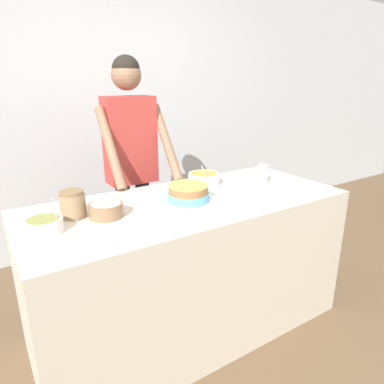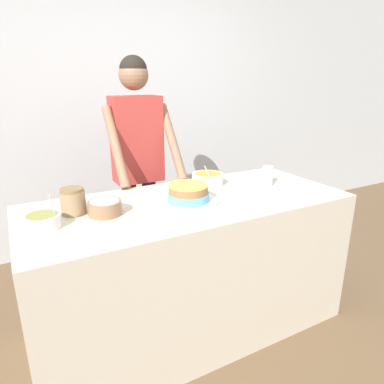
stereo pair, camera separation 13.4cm
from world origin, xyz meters
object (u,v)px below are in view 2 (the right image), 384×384
Objects in this scene: stoneware_jar at (73,201)px; drinking_glass at (267,176)px; cake at (188,194)px; ceramic_plate at (247,195)px; frosting_bowl_orange at (208,179)px; person_baker at (138,150)px; frosting_bowl_white at (105,207)px; frosting_bowl_olive at (43,221)px.

drinking_glass is at bearing -4.05° from stoneware_jar.
cake reaches higher than ceramic_plate.
ceramic_plate is at bearing -11.28° from stoneware_jar.
stoneware_jar reaches higher than drinking_glass.
frosting_bowl_orange is at bearing 7.00° from stoneware_jar.
drinking_glass is at bearing -46.33° from person_baker.
frosting_bowl_white is 1.30× the size of drinking_glass.
drinking_glass is at bearing 3.78° from cake.
drinking_glass is at bearing 23.78° from ceramic_plate.
frosting_bowl_white is 1.10m from drinking_glass.
drinking_glass is (0.66, -0.69, -0.12)m from person_baker.
drinking_glass is at bearing 1.40° from frosting_bowl_olive.
person_baker is at bearing 133.67° from drinking_glass.
drinking_glass is (0.35, -0.20, 0.02)m from frosting_bowl_orange.
frosting_bowl_white is 0.17m from stoneware_jar.
person_baker is at bearing 92.95° from cake.
frosting_bowl_white is at bearing 172.90° from ceramic_plate.
frosting_bowl_white reaches higher than ceramic_plate.
frosting_bowl_olive is 1.30× the size of drinking_glass.
ceramic_plate is (0.41, -0.80, -0.18)m from person_baker.
cake is at bearing -4.42° from frosting_bowl_white.
frosting_bowl_olive is at bearing -135.89° from person_baker.
frosting_bowl_olive is 1.24× the size of stoneware_jar.
person_baker is at bearing 57.67° from frosting_bowl_white.
ceramic_plate is at bearing -10.50° from cake.
drinking_glass is 0.28m from ceramic_plate.
stoneware_jar is at bearing 168.26° from cake.
person_baker reaches higher than cake.
stoneware_jar is (0.16, 0.12, 0.03)m from frosting_bowl_olive.
stoneware_jar is (-1.24, 0.09, 0.00)m from drinking_glass.
frosting_bowl_orange is (0.75, 0.20, 0.00)m from frosting_bowl_white.
frosting_bowl_orange is at bearing -57.77° from person_baker.
frosting_bowl_white is 0.31m from frosting_bowl_olive.
person_baker reaches higher than ceramic_plate.
frosting_bowl_orange is at bearing 41.17° from cake.
frosting_bowl_orange reaches higher than ceramic_plate.
frosting_bowl_orange is at bearing 12.37° from frosting_bowl_olive.
person_baker is 0.92m from ceramic_plate.
frosting_bowl_orange is at bearing 15.06° from frosting_bowl_white.
frosting_bowl_white reaches higher than drinking_glass.
frosting_bowl_orange reaches higher than cake.
cake is at bearing -11.74° from stoneware_jar.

